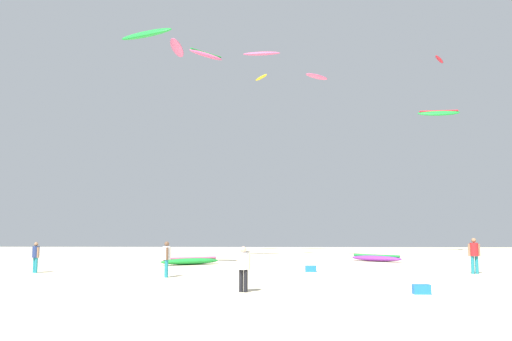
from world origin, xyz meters
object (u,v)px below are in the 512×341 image
at_px(kite_aloft_5, 261,78).
at_px(person_left, 167,256).
at_px(kite_aloft_2, 439,113).
at_px(person_right, 36,255).
at_px(kite_grounded_mid, 376,258).
at_px(kite_aloft_4, 146,34).
at_px(gear_bag, 421,289).
at_px(kite_aloft_0, 439,59).
at_px(kite_aloft_3, 206,55).
at_px(kite_aloft_9, 177,48).
at_px(kite_aloft_7, 317,77).
at_px(person_foreground, 243,265).
at_px(kite_grounded_near, 190,261).
at_px(cooler_box, 311,269).
at_px(person_midground, 474,253).
at_px(kite_aloft_6, 262,54).

bearing_deg(kite_aloft_5, person_left, -100.79).
xyz_separation_m(person_left, kite_aloft_2, (22.09, 31.58, 13.58)).
bearing_deg(kite_aloft_2, person_right, -135.20).
distance_m(kite_grounded_mid, kite_aloft_4, 21.64).
distance_m(gear_bag, kite_aloft_0, 39.13).
bearing_deg(kite_aloft_5, kite_aloft_3, 123.71).
distance_m(kite_grounded_mid, kite_aloft_9, 24.35).
bearing_deg(gear_bag, kite_aloft_4, 136.54).
height_order(kite_aloft_7, kite_aloft_9, kite_aloft_9).
distance_m(person_foreground, kite_aloft_7, 28.03).
bearing_deg(person_left, kite_grounded_near, -104.93).
xyz_separation_m(gear_bag, kite_aloft_4, (-12.57, 11.91, 13.56)).
bearing_deg(cooler_box, person_foreground, -106.73).
relative_size(kite_grounded_mid, kite_aloft_9, 0.82).
bearing_deg(cooler_box, person_left, -151.53).
bearing_deg(kite_aloft_3, kite_aloft_4, -91.06).
xyz_separation_m(kite_grounded_mid, kite_aloft_7, (-3.73, 4.07, 14.43)).
xyz_separation_m(person_foreground, person_right, (-11.19, 8.40, -0.01)).
distance_m(person_midground, cooler_box, 8.22).
bearing_deg(kite_aloft_4, kite_aloft_0, 41.64).
distance_m(person_left, person_right, 7.65).
distance_m(kite_aloft_2, kite_aloft_5, 21.83).
xyz_separation_m(person_right, kite_aloft_2, (29.34, 29.14, 13.63)).
height_order(kite_aloft_5, kite_aloft_6, kite_aloft_6).
bearing_deg(person_foreground, kite_aloft_7, -167.29).
xyz_separation_m(kite_grounded_near, kite_aloft_7, (8.81, 8.45, 14.43)).
xyz_separation_m(kite_aloft_5, kite_aloft_6, (-0.27, 9.88, 5.45)).
height_order(kite_aloft_3, kite_aloft_7, kite_aloft_3).
relative_size(kite_grounded_near, gear_bag, 7.01).
bearing_deg(gear_bag, kite_aloft_2, 72.25).
xyz_separation_m(gear_bag, kite_aloft_6, (-6.47, 35.95, 20.42)).
bearing_deg(kite_aloft_9, kite_aloft_4, -86.27).
height_order(kite_grounded_near, cooler_box, kite_grounded_near).
bearing_deg(kite_aloft_7, kite_aloft_0, 33.77).
distance_m(kite_grounded_near, kite_aloft_6, 28.80).
bearing_deg(person_midground, kite_aloft_4, 81.79).
relative_size(person_right, gear_bag, 2.78).
bearing_deg(person_midground, kite_aloft_2, -12.98).
height_order(kite_grounded_mid, kite_aloft_3, kite_aloft_3).
bearing_deg(kite_aloft_9, kite_aloft_3, 81.02).
height_order(cooler_box, kite_aloft_5, kite_aloft_5).
bearing_deg(kite_aloft_6, kite_aloft_9, -126.19).
relative_size(person_right, kite_aloft_3, 0.39).
bearing_deg(kite_grounded_mid, gear_bag, -95.95).
xyz_separation_m(person_right, kite_aloft_5, (11.01, 17.30, 14.22)).
distance_m(person_foreground, kite_aloft_0, 40.58).
bearing_deg(cooler_box, kite_aloft_7, 84.02).
xyz_separation_m(kite_aloft_5, kite_aloft_7, (4.59, -1.67, -0.46)).
height_order(kite_aloft_2, kite_aloft_3, kite_aloft_3).
height_order(person_right, kite_grounded_near, person_right).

